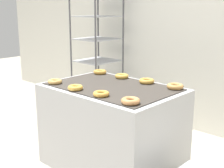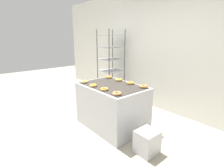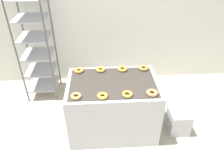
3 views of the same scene
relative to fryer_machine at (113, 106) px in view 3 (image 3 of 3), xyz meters
The scene contains 13 objects.
ground_plane 0.79m from the fryer_machine, 90.03° to the right, with size 14.00×14.00×0.00m, color #B2A893.
wall_back 1.75m from the fryer_machine, 90.01° to the left, with size 8.00×0.05×2.80m.
fryer_machine is the anchor object (origin of this frame).
baking_rack_cart 1.65m from the fryer_machine, 140.71° to the left, with size 0.52×0.56×1.88m.
glaze_bin 1.01m from the fryer_machine, ahead, with size 0.29×0.32×0.36m.
donut_near_left 0.71m from the fryer_machine, 147.32° to the right, with size 0.14×0.14×0.04m, color tan.
donut_near_midleft 0.56m from the fryer_machine, 114.62° to the right, with size 0.14×0.14×0.04m, color gold.
donut_near_midright 0.55m from the fryer_machine, 62.13° to the right, with size 0.14×0.14×0.04m, color gold.
donut_near_right 0.71m from the fryer_machine, 32.32° to the right, with size 0.15×0.15×0.04m, color tan.
donut_far_left 0.71m from the fryer_machine, 146.67° to the left, with size 0.14×0.14×0.04m, color #C08B38.
donut_far_midleft 0.56m from the fryer_machine, 116.20° to the left, with size 0.14×0.14×0.04m, color gold.
donut_far_midright 0.56m from the fryer_machine, 62.03° to the left, with size 0.15×0.15×0.04m, color gold.
donut_far_right 0.72m from the fryer_machine, 33.68° to the left, with size 0.15×0.15×0.04m, color #BF8847.
Camera 3 is at (-0.17, -1.76, 2.47)m, focal length 35.00 mm.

